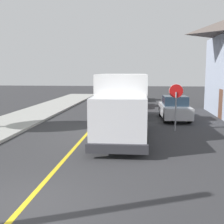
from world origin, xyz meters
TOP-DOWN VIEW (x-y plane):
  - ground_plane at (0.00, 0.00)m, footprint 120.00×120.00m
  - centre_line_yellow at (0.00, 10.00)m, footprint 0.16×56.00m
  - box_truck at (1.95, 7.87)m, footprint 2.49×7.21m
  - parked_car_near at (2.31, 14.50)m, footprint 1.85×4.42m
  - parked_car_mid at (2.00, 20.84)m, footprint 2.01×4.48m
  - parked_car_far at (2.36, 27.10)m, footprint 1.87×4.43m
  - parked_van_across at (5.20, 13.61)m, footprint 1.95×4.46m
  - stop_sign at (4.83, 9.81)m, footprint 0.80×0.10m

SIDE VIEW (x-z plane):
  - ground_plane at x=0.00m, z-range 0.00..0.00m
  - centre_line_yellow at x=0.00m, z-range 0.00..0.01m
  - parked_car_near at x=2.31m, z-range -0.04..1.63m
  - parked_car_mid at x=2.00m, z-range -0.04..1.63m
  - parked_car_far at x=2.36m, z-range -0.04..1.63m
  - parked_van_across at x=5.20m, z-range -0.04..1.63m
  - box_truck at x=1.95m, z-range 0.17..3.37m
  - stop_sign at x=4.83m, z-range 0.53..3.18m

